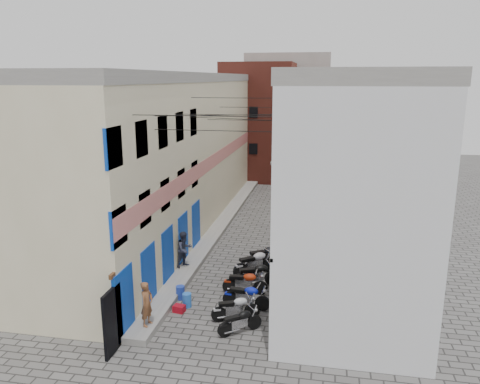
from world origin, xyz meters
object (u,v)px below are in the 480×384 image
Objects in this scene: motorcycle_e at (256,273)px; water_jug_near at (187,300)px; motorcycle_d at (245,281)px; person_a at (147,304)px; red_crate at (179,309)px; motorcycle_f at (255,262)px; motorcycle_g at (265,256)px; motorcycle_c at (246,295)px; motorcycle_a at (240,320)px; motorcycle_b at (235,307)px; water_jug_far at (180,293)px; person_b at (184,249)px.

water_jug_near is (-2.37, -2.31, -0.32)m from motorcycle_e.
person_a reaches higher than motorcycle_d.
motorcycle_d is 4.39× the size of red_crate.
motorcycle_f is at bearing 58.68° from water_jug_near.
motorcycle_g reaches higher than red_crate.
motorcycle_c is 0.88× the size of motorcycle_f.
person_a is 2.94× the size of water_jug_near.
motorcycle_b is at bearing 163.85° from motorcycle_a.
motorcycle_b is 0.95× the size of motorcycle_c.
motorcycle_a is 3.55m from water_jug_far.
motorcycle_c is at bearing 145.75° from motorcycle_a.
motorcycle_a is 0.93× the size of motorcycle_b.
motorcycle_f is at bearing -56.33° from motorcycle_g.
motorcycle_d reaches higher than red_crate.
person_b is at bearing 178.88° from motorcycle_a.
motorcycle_c is 3.21m from motorcycle_f.
person_a is (-2.88, -1.35, 0.53)m from motorcycle_b.
red_crate is (0.92, -3.75, -0.95)m from person_b.
person_a is at bearing -97.95° from water_jug_far.
motorcycle_b is 0.83× the size of motorcycle_f.
motorcycle_d is at bearing -41.87° from motorcycle_f.
motorcycle_f reaches higher than motorcycle_e.
motorcycle_g is at bearing 167.63° from motorcycle_d.
motorcycle_b is 3.28× the size of water_jug_far.
water_jug_near is at bearing -69.86° from motorcycle_f.
motorcycle_e is 3.33m from water_jug_far.
motorcycle_c is at bearing -36.05° from motorcycle_g.
motorcycle_c is 2.63m from red_crate.
motorcycle_e is (-0.02, 3.83, 0.11)m from motorcycle_a.
motorcycle_f is at bearing -18.99° from person_a.
motorcycle_g is (0.12, 2.05, 0.03)m from motorcycle_e.
water_jug_near is at bearing -13.02° from person_a.
red_crate is (0.28, -1.05, -0.14)m from water_jug_far.
person_a is 2.74m from water_jug_far.
water_jug_far is at bearing -80.93° from motorcycle_e.
motorcycle_a is at bearing -36.54° from water_jug_far.
water_jug_near is (-2.39, 1.53, -0.21)m from motorcycle_a.
motorcycle_c is at bearing -35.60° from motorcycle_f.
motorcycle_g is 3.78m from person_b.
motorcycle_c is 3.48× the size of water_jug_near.
person_b is at bearing -125.06° from motorcycle_c.
motorcycle_f is 1.00× the size of motorcycle_g.
motorcycle_a reaches higher than water_jug_far.
person_a is 2.92× the size of water_jug_far.
water_jug_near is at bearing -68.04° from motorcycle_e.
red_crate is (-2.20, -2.02, -0.41)m from motorcycle_d.
water_jug_far is (0.36, 2.60, -0.78)m from person_a.
water_jug_far is at bearing 1.22° from person_a.
water_jug_near is at bearing 69.26° from red_crate.
motorcycle_e is at bearing 31.30° from water_jug_far.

